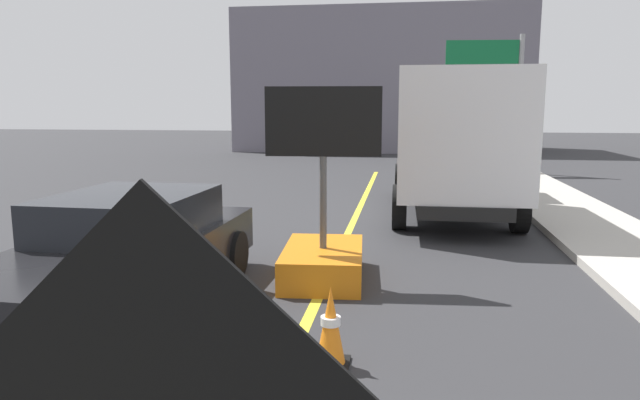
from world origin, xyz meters
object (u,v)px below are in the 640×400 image
(box_truck, at_px, (453,138))
(traffic_cone_mid_lane, at_px, (331,327))
(pickup_car, at_px, (125,252))
(arrow_board_trailer, at_px, (323,246))
(highway_guide_sign, at_px, (498,79))

(box_truck, bearing_deg, traffic_cone_mid_lane, -101.89)
(box_truck, relative_size, traffic_cone_mid_lane, 8.64)
(box_truck, bearing_deg, pickup_car, -122.42)
(box_truck, bearing_deg, arrow_board_trailer, -112.00)
(pickup_car, distance_m, traffic_cone_mid_lane, 2.96)
(box_truck, xyz_separation_m, highway_guide_sign, (2.23, 8.78, 1.70))
(pickup_car, bearing_deg, highway_guide_sign, 67.15)
(pickup_car, xyz_separation_m, highway_guide_sign, (6.61, 15.68, 2.73))
(arrow_board_trailer, xyz_separation_m, traffic_cone_mid_lane, (0.46, -2.74, -0.10))
(traffic_cone_mid_lane, bearing_deg, arrow_board_trailer, 99.62)
(box_truck, relative_size, highway_guide_sign, 1.33)
(traffic_cone_mid_lane, bearing_deg, pickup_car, 155.28)
(box_truck, bearing_deg, highway_guide_sign, 75.77)
(box_truck, distance_m, highway_guide_sign, 9.22)
(arrow_board_trailer, distance_m, highway_guide_sign, 15.12)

